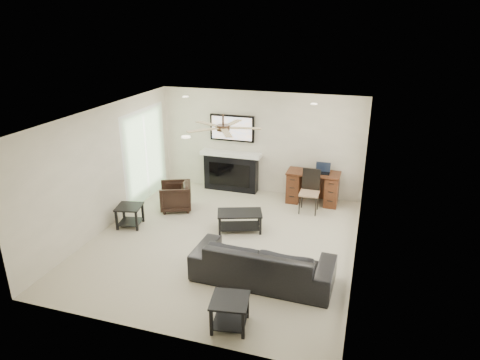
# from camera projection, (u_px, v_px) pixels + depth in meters

# --- Properties ---
(room_shell) EXTENTS (5.50, 5.54, 2.52)m
(room_shell) POSITION_uv_depth(u_px,v_px,m) (233.00, 159.00, 7.81)
(room_shell) COLOR beige
(room_shell) RESTS_ON ground
(sofa) EXTENTS (2.34, 0.96, 0.68)m
(sofa) POSITION_uv_depth(u_px,v_px,m) (263.00, 262.00, 7.02)
(sofa) COLOR black
(sofa) RESTS_ON ground
(armchair) EXTENTS (0.90, 0.89, 0.63)m
(armchair) POSITION_uv_depth(u_px,v_px,m) (175.00, 196.00, 9.68)
(armchair) COLOR black
(armchair) RESTS_ON ground
(coffee_table) EXTENTS (1.01, 0.77, 0.40)m
(coffee_table) POSITION_uv_depth(u_px,v_px,m) (240.00, 221.00, 8.75)
(coffee_table) COLOR black
(coffee_table) RESTS_ON ground
(end_table_near) EXTENTS (0.59, 0.59, 0.45)m
(end_table_near) POSITION_uv_depth(u_px,v_px,m) (230.00, 313.00, 5.99)
(end_table_near) COLOR black
(end_table_near) RESTS_ON ground
(end_table_left) EXTENTS (0.59, 0.59, 0.45)m
(end_table_left) POSITION_uv_depth(u_px,v_px,m) (130.00, 216.00, 8.93)
(end_table_left) COLOR black
(end_table_left) RESTS_ON ground
(fireplace_unit) EXTENTS (1.52, 0.34, 1.91)m
(fireplace_unit) POSITION_uv_depth(u_px,v_px,m) (231.00, 154.00, 10.55)
(fireplace_unit) COLOR black
(fireplace_unit) RESTS_ON ground
(desk) EXTENTS (1.22, 0.56, 0.76)m
(desk) POSITION_uv_depth(u_px,v_px,m) (313.00, 188.00, 10.01)
(desk) COLOR #37190D
(desk) RESTS_ON ground
(desk_chair) EXTENTS (0.42, 0.44, 0.97)m
(desk_chair) POSITION_uv_depth(u_px,v_px,m) (309.00, 192.00, 9.48)
(desk_chair) COLOR black
(desk_chair) RESTS_ON ground
(laptop) EXTENTS (0.33, 0.24, 0.23)m
(laptop) POSITION_uv_depth(u_px,v_px,m) (323.00, 169.00, 9.76)
(laptop) COLOR black
(laptop) RESTS_ON desk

